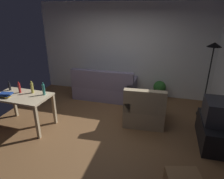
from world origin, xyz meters
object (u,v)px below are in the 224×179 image
(armchair, at_px, (144,110))
(bottle_red, at_px, (19,88))
(torchiere_lamp, at_px, (212,60))
(book_stack, at_px, (6,95))
(potted_plant, at_px, (159,89))
(bottle_squat, at_px, (32,88))
(couch, at_px, (105,88))
(bottle_tall, at_px, (44,89))
(tv_stand, at_px, (211,132))
(desk, at_px, (23,100))
(tv, at_px, (216,111))
(bottle_dark, at_px, (10,86))

(armchair, distance_m, bottle_red, 2.85)
(torchiere_lamp, relative_size, book_stack, 6.50)
(bottle_red, relative_size, book_stack, 0.92)
(potted_plant, bearing_deg, bottle_squat, -142.21)
(couch, bearing_deg, bottle_squat, 57.71)
(bottle_squat, distance_m, bottle_tall, 0.31)
(torchiere_lamp, xyz_separation_m, bottle_tall, (-3.49, -1.46, -0.53))
(couch, distance_m, bottle_squat, 2.17)
(armchair, bearing_deg, tv_stand, 159.10)
(tv_stand, xyz_separation_m, armchair, (-1.37, 0.42, 0.08))
(desk, relative_size, bottle_tall, 4.38)
(torchiere_lamp, height_order, bottle_red, torchiere_lamp)
(desk, xyz_separation_m, bottle_squat, (0.15, 0.19, 0.23))
(tv_stand, height_order, tv, tv)
(tv, distance_m, book_stack, 4.24)
(desk, relative_size, bottle_red, 4.80)
(bottle_tall, bearing_deg, couch, 65.59)
(armchair, xyz_separation_m, bottle_squat, (-2.42, -0.69, 0.56))
(armchair, xyz_separation_m, bottle_red, (-2.70, -0.75, 0.55))
(torchiere_lamp, xyz_separation_m, bottle_dark, (-4.39, -1.44, -0.56))
(bottle_dark, distance_m, book_stack, 0.41)
(potted_plant, distance_m, bottle_red, 3.70)
(tv, relative_size, torchiere_lamp, 0.33)
(armchair, relative_size, bottle_red, 3.75)
(desk, bearing_deg, bottle_squat, 54.06)
(tv, relative_size, bottle_squat, 2.18)
(couch, height_order, bottle_dark, bottle_dark)
(tv, bearing_deg, torchiere_lamp, 0.18)
(armchair, xyz_separation_m, book_stack, (-2.81, -1.04, 0.49))
(bottle_tall, bearing_deg, tv_stand, 4.81)
(tv_stand, xyz_separation_m, torchiere_lamp, (0.00, 1.17, 1.17))
(couch, xyz_separation_m, book_stack, (-1.52, -2.12, 0.51))
(bottle_squat, height_order, book_stack, bottle_squat)
(bottle_dark, height_order, bottle_red, bottle_red)
(couch, distance_m, bottle_dark, 2.53)
(bottle_dark, xyz_separation_m, bottle_squat, (0.60, -0.00, 0.03))
(desk, bearing_deg, couch, 59.33)
(tv_stand, distance_m, book_stack, 4.27)
(bottle_dark, relative_size, book_stack, 0.77)
(potted_plant, xyz_separation_m, bottle_squat, (-2.69, -2.08, 0.55))
(bottle_red, relative_size, bottle_squat, 0.93)
(tv_stand, distance_m, bottle_dark, 4.44)
(potted_plant, xyz_separation_m, bottle_tall, (-2.38, -2.11, 0.55))
(bottle_dark, distance_m, bottle_red, 0.33)
(tv_stand, height_order, armchair, armchair)
(tv, height_order, bottle_dark, bottle_dark)
(armchair, height_order, bottle_red, bottle_red)
(tv_stand, height_order, bottle_tall, bottle_tall)
(torchiere_lamp, xyz_separation_m, book_stack, (-4.19, -1.79, -0.60))
(desk, relative_size, potted_plant, 2.15)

